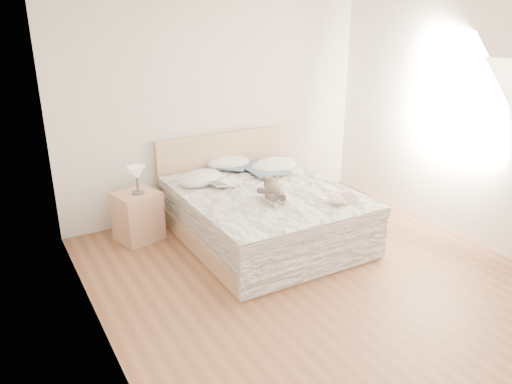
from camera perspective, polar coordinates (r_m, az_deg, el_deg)
floor at (r=4.87m, az=7.78°, el=-10.36°), size 4.00×4.50×0.00m
wall_back at (r=6.21m, az=-4.37°, el=9.98°), size 4.00×0.02×2.70m
wall_left at (r=3.52m, az=-18.03°, el=0.60°), size 0.02×4.50×2.70m
wall_right at (r=5.77m, az=24.65°, el=7.34°), size 0.02×4.50×2.70m
window at (r=5.91m, az=22.40°, el=8.95°), size 0.02×1.30×1.10m
bed at (r=5.61m, az=0.59°, el=-2.29°), size 1.72×2.14×1.00m
nightstand at (r=5.72m, az=-13.37°, el=-2.71°), size 0.54×0.50×0.56m
table_lamp at (r=5.52m, az=-13.49°, el=1.97°), size 0.22×0.22×0.31m
pillow_left at (r=5.71m, az=-6.41°, el=1.57°), size 0.68×0.60×0.17m
pillow_middle at (r=6.24m, az=-3.19°, el=3.35°), size 0.60×0.47×0.16m
pillow_right at (r=6.14m, az=2.15°, el=3.06°), size 0.64×0.48×0.18m
blouse at (r=6.07m, az=0.90°, el=2.76°), size 0.72×0.76×0.03m
photo_book at (r=5.56m, az=-3.59°, el=1.02°), size 0.39×0.30×0.03m
childrens_book at (r=5.18m, az=9.87°, el=-0.75°), size 0.38×0.32×0.02m
teddy_bear at (r=5.10m, az=2.03°, el=-0.58°), size 0.34×0.42×0.19m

